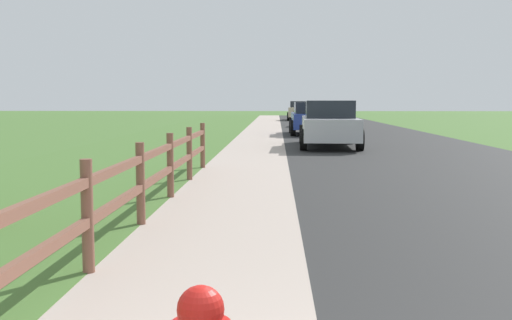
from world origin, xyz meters
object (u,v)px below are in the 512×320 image
(parked_suv_silver, at_px, (329,123))
(parked_car_white, at_px, (317,114))
(parked_car_blue, at_px, (313,118))
(parked_car_beige, at_px, (301,111))

(parked_suv_silver, height_order, parked_car_white, parked_suv_silver)
(parked_car_blue, xyz_separation_m, parked_car_white, (0.80, 8.85, -0.02))
(parked_car_blue, relative_size, parked_car_beige, 0.98)
(parked_car_blue, xyz_separation_m, parked_car_beige, (0.25, 19.80, -0.02))
(parked_suv_silver, distance_m, parked_car_beige, 27.18)
(parked_suv_silver, distance_m, parked_car_blue, 7.38)
(parked_suv_silver, xyz_separation_m, parked_car_blue, (-0.10, 7.38, -0.02))
(parked_car_blue, distance_m, parked_car_beige, 19.80)
(parked_car_blue, bearing_deg, parked_car_beige, 89.26)
(parked_car_white, height_order, parked_car_beige, parked_car_beige)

